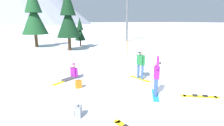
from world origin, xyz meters
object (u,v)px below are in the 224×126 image
object	(u,v)px
loose_snowboard_near_left	(200,96)
backpack_orange	(78,84)
backpack_grey	(78,112)
trail_marker_pole	(127,51)
pine_tree_leaning	(34,14)
pine_tree_twin	(80,31)
snowboarder_background	(72,74)
snowboarder_foreground	(156,77)
ski_lift_tower	(127,6)
pine_tree_short	(68,17)
snowboarder_midground	(141,64)

from	to	relation	value
loose_snowboard_near_left	backpack_orange	size ratio (longest dim) A/B	3.44
backpack_grey	trail_marker_pole	world-z (taller)	trail_marker_pole
pine_tree_leaning	pine_tree_twin	size ratio (longest dim) A/B	2.02
loose_snowboard_near_left	snowboarder_background	bearing A→B (deg)	128.84
snowboarder_foreground	pine_tree_twin	distance (m)	18.28
snowboarder_foreground	backpack_grey	size ratio (longest dim) A/B	4.22
snowboarder_foreground	pine_tree_twin	size ratio (longest dim) A/B	0.50
snowboarder_foreground	ski_lift_tower	bearing A→B (deg)	59.67
backpack_grey	pine_tree_short	distance (m)	16.47
backpack_orange	ski_lift_tower	size ratio (longest dim) A/B	0.04
loose_snowboard_near_left	snowboarder_midground	bearing A→B (deg)	103.44
trail_marker_pole	pine_tree_leaning	distance (m)	15.20
snowboarder_foreground	pine_tree_short	bearing A→B (deg)	89.02
pine_tree_twin	ski_lift_tower	bearing A→B (deg)	12.47
snowboarder_background	trail_marker_pole	world-z (taller)	trail_marker_pole
backpack_orange	backpack_grey	world-z (taller)	same
loose_snowboard_near_left	backpack_grey	xyz separation A→B (m)	(-5.65, 1.07, 0.19)
snowboarder_foreground	backpack_grey	bearing A→B (deg)	-178.72
snowboarder_midground	ski_lift_tower	distance (m)	21.39
snowboarder_midground	backpack_grey	distance (m)	5.45
backpack_grey	trail_marker_pole	bearing A→B (deg)	45.11
backpack_orange	pine_tree_leaning	world-z (taller)	pine_tree_leaning
trail_marker_pole	pine_tree_twin	size ratio (longest dim) A/B	0.47
snowboarder_midground	ski_lift_tower	size ratio (longest dim) A/B	0.17
snowboarder_foreground	pine_tree_twin	bearing A→B (deg)	81.89
pine_tree_twin	pine_tree_leaning	bearing A→B (deg)	157.81
snowboarder_midground	backpack_orange	size ratio (longest dim) A/B	3.79
trail_marker_pole	snowboarder_background	bearing A→B (deg)	-158.44
snowboarder_foreground	snowboarder_midground	distance (m)	2.53
snowboarder_midground	pine_tree_twin	world-z (taller)	pine_tree_twin
snowboarder_midground	loose_snowboard_near_left	bearing A→B (deg)	-76.56
snowboarder_midground	trail_marker_pole	distance (m)	4.71
backpack_orange	pine_tree_short	xyz separation A→B (m)	(3.19, 12.63, 3.77)
pine_tree_twin	pine_tree_short	xyz separation A→B (m)	(-2.31, -2.66, 1.80)
ski_lift_tower	pine_tree_leaning	bearing A→B (deg)	179.16
snowboarder_foreground	ski_lift_tower	world-z (taller)	ski_lift_tower
snowboarder_foreground	pine_tree_leaning	world-z (taller)	pine_tree_leaning
loose_snowboard_near_left	pine_tree_short	world-z (taller)	pine_tree_short
snowboarder_midground	trail_marker_pole	size ratio (longest dim) A/B	0.95
backpack_grey	pine_tree_leaning	world-z (taller)	pine_tree_leaning
loose_snowboard_near_left	ski_lift_tower	bearing A→B (deg)	64.79
snowboarder_background	pine_tree_short	bearing A→B (deg)	74.52
snowboarder_midground	snowboarder_background	xyz separation A→B (m)	(-3.68, 2.10, -0.61)
snowboarder_midground	trail_marker_pole	world-z (taller)	trail_marker_pole
snowboarder_background	pine_tree_short	world-z (taller)	pine_tree_short
pine_tree_leaning	pine_tree_short	distance (m)	5.87
loose_snowboard_near_left	ski_lift_tower	distance (m)	24.24
snowboarder_background	loose_snowboard_near_left	bearing A→B (deg)	-51.16
pine_tree_leaning	snowboarder_midground	bearing A→B (deg)	-77.92
trail_marker_pole	pine_tree_leaning	world-z (taller)	pine_tree_leaning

